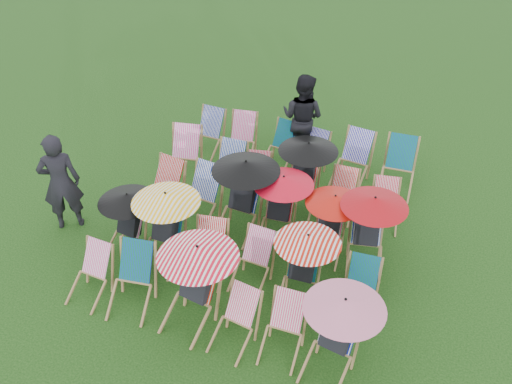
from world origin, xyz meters
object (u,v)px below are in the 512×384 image
(deckchair_29, at_px, (398,167))
(person_rear, at_px, (303,117))
(deckchair_5, at_px, (335,335))
(person_left, at_px, (60,182))
(deckchair_0, at_px, (89,275))

(deckchair_29, xyz_separation_m, person_rear, (-2.15, 0.46, 0.46))
(deckchair_5, height_order, person_left, person_left)
(person_rear, bearing_deg, deckchair_29, 177.56)
(deckchair_5, xyz_separation_m, person_left, (-5.38, 1.38, 0.27))
(deckchair_5, bearing_deg, person_left, 176.36)
(person_left, bearing_deg, person_rear, -167.89)
(person_rear, bearing_deg, deckchair_5, 121.24)
(deckchair_5, bearing_deg, deckchair_0, -169.62)
(deckchair_29, distance_m, person_rear, 2.25)
(deckchair_0, bearing_deg, person_rear, 73.38)
(deckchair_5, bearing_deg, deckchair_29, 99.21)
(deckchair_0, relative_size, deckchair_5, 0.64)
(deckchair_29, relative_size, person_rear, 0.52)
(person_rear, bearing_deg, deckchair_0, 78.73)
(deckchair_29, height_order, person_rear, person_rear)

